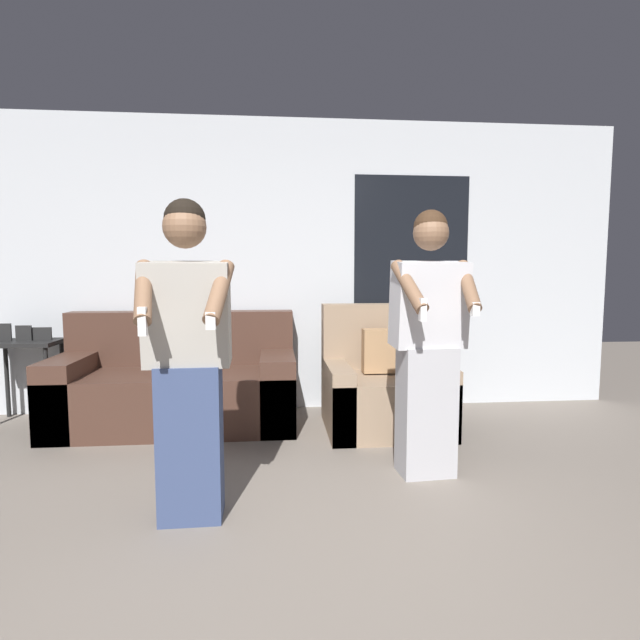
{
  "coord_description": "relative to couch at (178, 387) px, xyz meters",
  "views": [
    {
      "loc": [
        -0.1,
        -1.64,
        1.3
      ],
      "look_at": [
        0.16,
        1.17,
        1.02
      ],
      "focal_mm": 28.0,
      "sensor_mm": 36.0,
      "label": 1
    }
  ],
  "objects": [
    {
      "name": "ground_plane",
      "position": [
        0.91,
        -2.6,
        -0.32
      ],
      "size": [
        14.0,
        14.0,
        0.0
      ],
      "primitive_type": "plane",
      "color": "slate"
    },
    {
      "name": "wall_back",
      "position": [
        0.93,
        0.47,
        1.03
      ],
      "size": [
        6.39,
        0.07,
        2.7
      ],
      "color": "silver",
      "rests_on": "ground_plane"
    },
    {
      "name": "couch",
      "position": [
        0.0,
        0.0,
        0.0
      ],
      "size": [
        1.97,
        0.89,
        0.95
      ],
      "color": "#472D23",
      "rests_on": "ground_plane"
    },
    {
      "name": "armchair",
      "position": [
        1.73,
        -0.24,
        0.01
      ],
      "size": [
        0.98,
        0.85,
        1.02
      ],
      "color": "#937A60",
      "rests_on": "ground_plane"
    },
    {
      "name": "side_table",
      "position": [
        -1.32,
        0.21,
        0.27
      ],
      "size": [
        0.56,
        0.4,
        0.86
      ],
      "color": "black",
      "rests_on": "ground_plane"
    },
    {
      "name": "person_left",
      "position": [
        0.37,
        -1.67,
        0.52
      ],
      "size": [
        0.49,
        0.47,
        1.66
      ],
      "color": "#384770",
      "rests_on": "ground_plane"
    },
    {
      "name": "person_right",
      "position": [
        1.78,
        -1.22,
        0.52
      ],
      "size": [
        0.51,
        0.49,
        1.68
      ],
      "color": "#B2B2B7",
      "rests_on": "ground_plane"
    }
  ]
}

